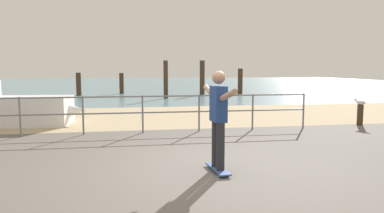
{
  "coord_description": "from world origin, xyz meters",
  "views": [
    {
      "loc": [
        -1.24,
        -5.86,
        1.77
      ],
      "look_at": [
        0.07,
        2.0,
        0.9
      ],
      "focal_mm": 32.55,
      "sensor_mm": 36.0,
      "label": 1
    }
  ],
  "objects": [
    {
      "name": "sea_surface",
      "position": [
        0.0,
        35.0,
        0.0
      ],
      "size": [
        72.0,
        50.0,
        0.04
      ],
      "primitive_type": "cube",
      "color": "slate",
      "rests_on": "ground"
    },
    {
      "name": "sailboat",
      "position": [
        -5.3,
        5.66,
        0.53
      ],
      "size": [
        5.0,
        1.65,
        5.72
      ],
      "color": "silver",
      "rests_on": "ground"
    },
    {
      "name": "seagull",
      "position": [
        5.67,
        3.84,
        0.73
      ],
      "size": [
        0.22,
        0.48,
        0.18
      ],
      "color": "white",
      "rests_on": "bollard_short"
    },
    {
      "name": "groyne_post_2",
      "position": [
        0.62,
        14.63,
        1.12
      ],
      "size": [
        0.27,
        0.27,
        2.24
      ],
      "primitive_type": "cylinder",
      "color": "#422D1E",
      "rests_on": "ground"
    },
    {
      "name": "skateboard",
      "position": [
        0.15,
        -0.23,
        0.07
      ],
      "size": [
        0.28,
        0.82,
        0.08
      ],
      "color": "#334C8C",
      "rests_on": "ground"
    },
    {
      "name": "railing_fence",
      "position": [
        -2.58,
        3.6,
        0.7
      ],
      "size": [
        12.55,
        0.05,
        1.05
      ],
      "color": "slate",
      "rests_on": "ground"
    },
    {
      "name": "groyne_post_4",
      "position": [
        6.04,
        17.36,
        0.89
      ],
      "size": [
        0.33,
        0.33,
        1.77
      ],
      "primitive_type": "cylinder",
      "color": "#422D1E",
      "rests_on": "ground"
    },
    {
      "name": "ground_plane",
      "position": [
        0.0,
        -1.0,
        0.0
      ],
      "size": [
        24.0,
        10.0,
        0.04
      ],
      "primitive_type": "cube",
      "color": "#605B56",
      "rests_on": "ground"
    },
    {
      "name": "groyne_post_0",
      "position": [
        -4.79,
        17.74,
        0.75
      ],
      "size": [
        0.32,
        0.32,
        1.5
      ],
      "primitive_type": "cylinder",
      "color": "#422D1E",
      "rests_on": "ground"
    },
    {
      "name": "beach_strip",
      "position": [
        0.0,
        7.0,
        0.0
      ],
      "size": [
        24.0,
        6.0,
        0.04
      ],
      "primitive_type": "cube",
      "color": "tan",
      "rests_on": "ground"
    },
    {
      "name": "skateboarder",
      "position": [
        0.15,
        -0.23,
        1.02
      ],
      "size": [
        0.24,
        1.45,
        1.65
      ],
      "color": "#26262B",
      "rests_on": "skateboard"
    },
    {
      "name": "groyne_post_1",
      "position": [
        -2.09,
        18.98,
        0.73
      ],
      "size": [
        0.3,
        0.3,
        1.46
      ],
      "primitive_type": "cylinder",
      "color": "#422D1E",
      "rests_on": "ground"
    },
    {
      "name": "bollard_short",
      "position": [
        5.68,
        3.83,
        0.33
      ],
      "size": [
        0.18,
        0.18,
        0.66
      ],
      "primitive_type": "cylinder",
      "color": "#422D1E",
      "rests_on": "ground"
    },
    {
      "name": "groyne_post_3",
      "position": [
        3.33,
        17.25,
        1.16
      ],
      "size": [
        0.33,
        0.33,
        2.31
      ],
      "primitive_type": "cylinder",
      "color": "#422D1E",
      "rests_on": "ground"
    }
  ]
}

